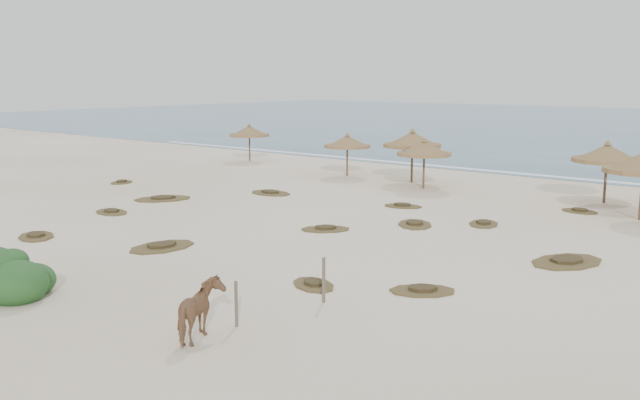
{
  "coord_description": "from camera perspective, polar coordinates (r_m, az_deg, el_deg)",
  "views": [
    {
      "loc": [
        17.22,
        -15.32,
        5.93
      ],
      "look_at": [
        0.34,
        5.0,
        1.33
      ],
      "focal_mm": 40.0,
      "sensor_mm": 36.0,
      "label": 1
    }
  ],
  "objects": [
    {
      "name": "fence_post_far",
      "position": [
        17.3,
        -6.72,
        -8.27
      ],
      "size": [
        0.08,
        0.08,
        1.13
      ],
      "primitive_type": "cylinder",
      "rotation": [
        0.0,
        0.0,
        -0.03
      ],
      "color": "brown",
      "rests_on": "ground"
    },
    {
      "name": "scrub_3",
      "position": [
        29.0,
        7.6,
        -1.92
      ],
      "size": [
        2.31,
        2.46,
        0.16
      ],
      "rotation": [
        0.0,
        0.0,
        2.21
      ],
      "color": "brown",
      "rests_on": "ground"
    },
    {
      "name": "palapa_0",
      "position": [
        50.81,
        -5.68,
        5.46
      ],
      "size": [
        3.06,
        3.06,
        2.66
      ],
      "rotation": [
        0.0,
        0.0,
        -0.08
      ],
      "color": "brown",
      "rests_on": "ground"
    },
    {
      "name": "scrub_12",
      "position": [
        20.55,
        -0.52,
        -6.75
      ],
      "size": [
        1.96,
        1.69,
        0.16
      ],
      "rotation": [
        0.0,
        0.0,
        2.69
      ],
      "color": "brown",
      "rests_on": "ground"
    },
    {
      "name": "palapa_1",
      "position": [
        42.86,
        2.2,
        4.65
      ],
      "size": [
        3.6,
        3.6,
        2.62
      ],
      "rotation": [
        0.0,
        0.0,
        -0.36
      ],
      "color": "brown",
      "rests_on": "ground"
    },
    {
      "name": "scrub_2",
      "position": [
        27.87,
        0.44,
        -2.31
      ],
      "size": [
        2.24,
        2.25,
        0.16
      ],
      "rotation": [
        0.0,
        0.0,
        0.8
      ],
      "color": "brown",
      "rests_on": "ground"
    },
    {
      "name": "scrub_4",
      "position": [
        20.21,
        8.2,
        -7.15
      ],
      "size": [
        2.21,
        2.14,
        0.16
      ],
      "rotation": [
        0.0,
        0.0,
        0.71
      ],
      "color": "brown",
      "rests_on": "ground"
    },
    {
      "name": "scrub_13",
      "position": [
        33.01,
        6.63,
        -0.46
      ],
      "size": [
        2.05,
        1.63,
        0.16
      ],
      "rotation": [
        0.0,
        0.0,
        0.3
      ],
      "color": "brown",
      "rests_on": "ground"
    },
    {
      "name": "scrub_0",
      "position": [
        32.65,
        -16.34,
        -0.91
      ],
      "size": [
        2.09,
        1.58,
        0.16
      ],
      "rotation": [
        0.0,
        0.0,
        2.93
      ],
      "color": "brown",
      "rests_on": "ground"
    },
    {
      "name": "palapa_4",
      "position": [
        36.1,
        21.99,
        3.41
      ],
      "size": [
        3.69,
        3.69,
        2.99
      ],
      "rotation": [
        0.0,
        0.0,
        0.17
      ],
      "color": "brown",
      "rests_on": "ground"
    },
    {
      "name": "palapa_2",
      "position": [
        40.43,
        7.4,
        4.75
      ],
      "size": [
        4.3,
        4.3,
        3.07
      ],
      "rotation": [
        0.0,
        0.0,
        -0.4
      ],
      "color": "brown",
      "rests_on": "ground"
    },
    {
      "name": "scrub_11",
      "position": [
        28.65,
        -21.75,
        -2.69
      ],
      "size": [
        2.31,
        2.02,
        0.16
      ],
      "rotation": [
        0.0,
        0.0,
        2.66
      ],
      "color": "brown",
      "rests_on": "ground"
    },
    {
      "name": "foam_line",
      "position": [
        45.16,
        16.95,
        1.9
      ],
      "size": [
        70.0,
        0.6,
        0.01
      ],
      "primitive_type": "cube",
      "color": "white",
      "rests_on": "ground"
    },
    {
      "name": "ground",
      "position": [
        23.8,
        -8.38,
        -4.66
      ],
      "size": [
        160.0,
        160.0,
        0.0
      ],
      "primitive_type": "plane",
      "color": "#F7E5CB",
      "rests_on": "ground"
    },
    {
      "name": "palapa_3",
      "position": [
        38.25,
        8.34,
        4.04
      ],
      "size": [
        3.86,
        3.86,
        2.73
      ],
      "rotation": [
        0.0,
        0.0,
        -0.43
      ],
      "color": "brown",
      "rests_on": "ground"
    },
    {
      "name": "fence_post_near",
      "position": [
        18.96,
        0.3,
        -6.42
      ],
      "size": [
        0.12,
        0.12,
        1.22
      ],
      "primitive_type": "cylinder",
      "rotation": [
        0.0,
        0.0,
        -0.43
      ],
      "color": "brown",
      "rests_on": "ground"
    },
    {
      "name": "scrub_8",
      "position": [
        41.65,
        -15.58,
        1.39
      ],
      "size": [
        1.67,
        1.92,
        0.16
      ],
      "rotation": [
        0.0,
        0.0,
        2.03
      ],
      "color": "brown",
      "rests_on": "ground"
    },
    {
      "name": "scrub_10",
      "position": [
        33.56,
        20.05,
        -0.83
      ],
      "size": [
        1.85,
        1.39,
        0.16
      ],
      "rotation": [
        0.0,
        0.0,
        2.94
      ],
      "color": "brown",
      "rests_on": "ground"
    },
    {
      "name": "scrub_5",
      "position": [
        24.37,
        19.14,
        -4.65
      ],
      "size": [
        2.49,
        3.13,
        0.16
      ],
      "rotation": [
        0.0,
        0.0,
        1.28
      ],
      "color": "brown",
      "rests_on": "ground"
    },
    {
      "name": "scrub_9",
      "position": [
        25.62,
        -12.53,
        -3.64
      ],
      "size": [
        1.74,
        2.58,
        0.16
      ],
      "rotation": [
        0.0,
        0.0,
        1.53
      ],
      "color": "brown",
      "rests_on": "ground"
    },
    {
      "name": "scrub_6",
      "position": [
        36.55,
        -3.98,
        0.59
      ],
      "size": [
        2.41,
        1.6,
        0.16
      ],
      "rotation": [
        0.0,
        0.0,
        3.11
      ],
      "color": "brown",
      "rests_on": "ground"
    },
    {
      "name": "horse",
      "position": [
        16.54,
        -9.57,
        -8.78
      ],
      "size": [
        1.4,
        1.77,
        1.36
      ],
      "primitive_type": "imported",
      "rotation": [
        0.0,
        0.0,
        3.62
      ],
      "color": "olive",
      "rests_on": "ground"
    },
    {
      "name": "scrub_7",
      "position": [
        29.6,
        12.96,
        -1.84
      ],
      "size": [
        1.74,
        2.08,
        0.16
      ],
      "rotation": [
        0.0,
        0.0,
        1.96
      ],
      "color": "brown",
      "rests_on": "ground"
    },
    {
      "name": "scrub_1",
      "position": [
        35.58,
        -12.46,
        0.12
      ],
      "size": [
        2.9,
        3.3,
        0.16
      ],
      "rotation": [
        0.0,
        0.0,
        1.08
      ],
      "color": "brown",
      "rests_on": "ground"
    }
  ]
}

